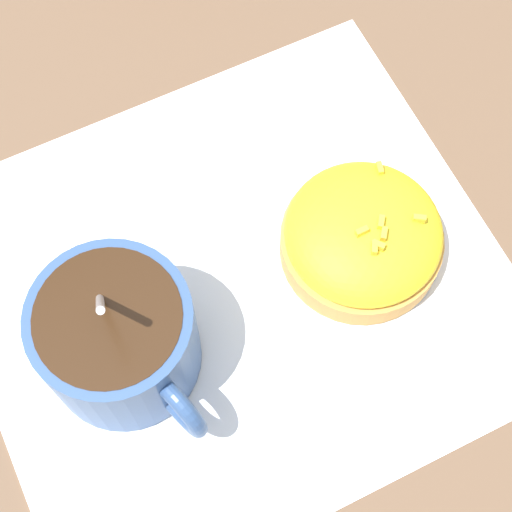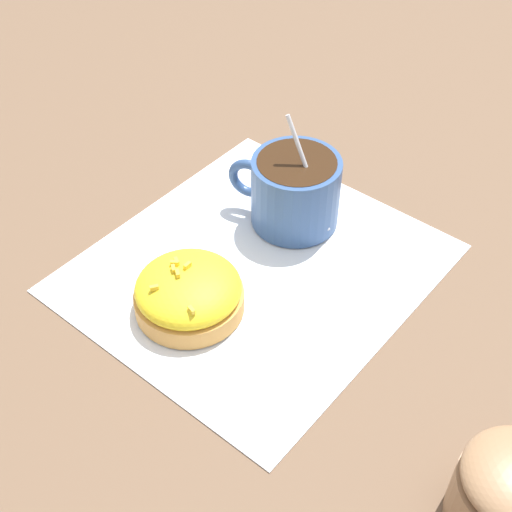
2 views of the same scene
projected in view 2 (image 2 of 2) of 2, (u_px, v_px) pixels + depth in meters
The scene contains 4 objects.
ground_plane at pixel (256, 269), 0.64m from camera, with size 3.00×3.00×0.00m, color brown.
paper_napkin at pixel (256, 268), 0.64m from camera, with size 0.30×0.28×0.00m.
coffee_cup at pixel (294, 188), 0.66m from camera, with size 0.08×0.11×0.11m.
frosted_pastry at pixel (189, 292), 0.59m from camera, with size 0.09×0.09×0.04m.
Camera 2 is at (0.35, 0.29, 0.46)m, focal length 50.00 mm.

